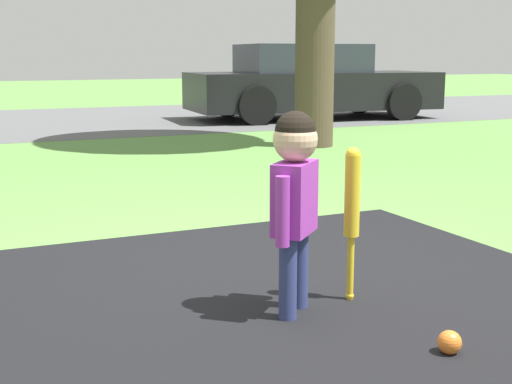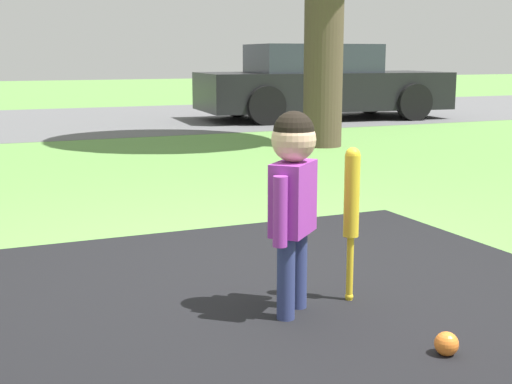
% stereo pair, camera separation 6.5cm
% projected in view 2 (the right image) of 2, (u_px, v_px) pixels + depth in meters
% --- Properties ---
extents(ground_plane, '(60.00, 60.00, 0.00)m').
position_uv_depth(ground_plane, '(240.00, 273.00, 3.78)').
color(ground_plane, '#5B8C42').
extents(street_strip, '(40.00, 6.00, 0.01)m').
position_uv_depth(street_strip, '(30.00, 122.00, 12.24)').
color(street_strip, '#59595B').
rests_on(street_strip, ground).
extents(child, '(0.29, 0.27, 0.91)m').
position_uv_depth(child, '(293.00, 184.00, 3.08)').
color(child, navy).
rests_on(child, ground).
extents(baseball_bat, '(0.07, 0.07, 0.73)m').
position_uv_depth(baseball_bat, '(352.00, 203.00, 3.27)').
color(baseball_bat, yellow).
rests_on(baseball_bat, ground).
extents(sports_ball, '(0.09, 0.09, 0.09)m').
position_uv_depth(sports_ball, '(446.00, 344.00, 2.74)').
color(sports_ball, orange).
rests_on(sports_ball, ground).
extents(parked_car, '(4.57, 2.21, 1.32)m').
position_uv_depth(parked_car, '(320.00, 84.00, 12.79)').
color(parked_car, black).
rests_on(parked_car, ground).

